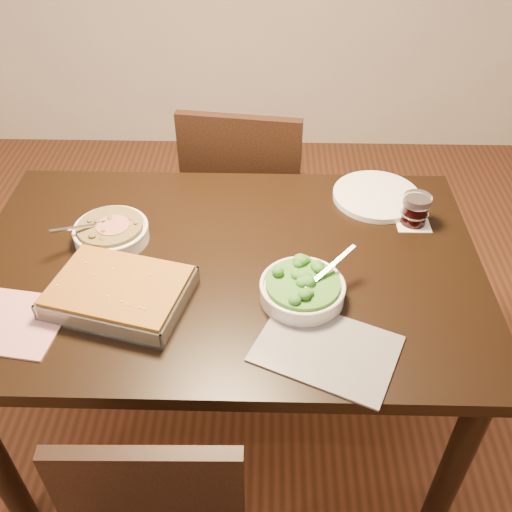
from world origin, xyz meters
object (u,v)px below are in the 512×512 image
table (227,287)px  chair_far (245,198)px  wine_tumbler (415,209)px  dinner_plate (376,196)px  broccoli_bowl (302,289)px  baking_dish (119,292)px  stew_bowl (111,232)px

table → chair_far: 0.67m
table → wine_tumbler: 0.59m
table → dinner_plate: 0.56m
table → broccoli_bowl: 0.27m
baking_dish → stew_bowl: bearing=121.5°
wine_tumbler → baking_dish: bearing=-156.5°
stew_bowl → broccoli_bowl: 0.58m
stew_bowl → baking_dish: 0.26m
baking_dish → dinner_plate: size_ratio=1.43×
broccoli_bowl → chair_far: chair_far is taller
stew_bowl → broccoli_bowl: size_ratio=0.98×
baking_dish → chair_far: (0.28, 0.81, -0.27)m
wine_tumbler → stew_bowl: bearing=-173.3°
broccoli_bowl → baking_dish: broccoli_bowl is taller
table → baking_dish: 0.32m
broccoli_bowl → chair_far: bearing=102.7°
broccoli_bowl → dinner_plate: bearing=61.0°
broccoli_bowl → wine_tumbler: bearing=43.6°
stew_bowl → chair_far: chair_far is taller
wine_tumbler → dinner_plate: wine_tumbler is taller
table → chair_far: bearing=87.8°
baking_dish → wine_tumbler: 0.87m
stew_bowl → chair_far: bearing=58.0°
dinner_plate → chair_far: size_ratio=0.30×
baking_dish → wine_tumbler: size_ratio=4.24×
stew_bowl → dinner_plate: (0.78, 0.23, -0.02)m
table → dinner_plate: (0.45, 0.31, 0.10)m
dinner_plate → chair_far: 0.60m
wine_tumbler → dinner_plate: size_ratio=0.34×
stew_bowl → dinner_plate: bearing=16.2°
table → chair_far: (0.03, 0.66, -0.15)m
dinner_plate → broccoli_bowl: bearing=-119.0°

